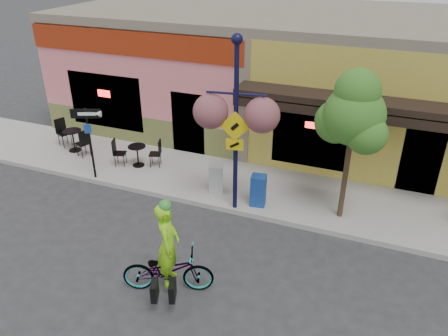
% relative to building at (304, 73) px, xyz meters
% --- Properties ---
extents(ground, '(90.00, 90.00, 0.00)m').
position_rel_building_xyz_m(ground, '(0.00, -7.50, -2.25)').
color(ground, '#2D2D30').
rests_on(ground, ground).
extents(sidewalk, '(24.00, 3.00, 0.15)m').
position_rel_building_xyz_m(sidewalk, '(0.00, -5.50, -2.17)').
color(sidewalk, '#9E9B93').
rests_on(sidewalk, ground).
extents(curb, '(24.00, 0.12, 0.15)m').
position_rel_building_xyz_m(curb, '(0.00, -6.95, -2.17)').
color(curb, '#A8A59E').
rests_on(curb, ground).
extents(building, '(18.20, 8.20, 4.50)m').
position_rel_building_xyz_m(building, '(0.00, 0.00, 0.00)').
color(building, '#E4707A').
rests_on(building, ground).
extents(bicycle, '(2.07, 1.32, 1.03)m').
position_rel_building_xyz_m(bicycle, '(-0.52, -10.26, -1.74)').
color(bicycle, maroon).
rests_on(bicycle, ground).
extents(cyclist_rider, '(0.68, 0.82, 1.93)m').
position_rel_building_xyz_m(cyclist_rider, '(-0.47, -10.26, -1.29)').
color(cyclist_rider, '#91E918').
rests_on(cyclist_rider, ground).
extents(lamp_post, '(1.60, 0.85, 4.75)m').
position_rel_building_xyz_m(lamp_post, '(-0.26, -6.85, 0.28)').
color(lamp_post, '#111137').
rests_on(lamp_post, sidewalk).
extents(one_way_sign, '(0.88, 0.50, 2.28)m').
position_rel_building_xyz_m(one_way_sign, '(-4.94, -6.85, -0.96)').
color(one_way_sign, black).
rests_on(one_way_sign, sidewalk).
extents(cafe_set_left, '(1.87, 1.40, 1.01)m').
position_rel_building_xyz_m(cafe_set_left, '(-6.81, -5.49, -1.60)').
color(cafe_set_left, black).
rests_on(cafe_set_left, sidewalk).
extents(cafe_set_right, '(1.71, 1.24, 0.92)m').
position_rel_building_xyz_m(cafe_set_right, '(-4.10, -5.66, -1.64)').
color(cafe_set_right, black).
rests_on(cafe_set_right, sidewalk).
extents(newspaper_box_blue, '(0.46, 0.42, 0.91)m').
position_rel_building_xyz_m(newspaper_box_blue, '(0.30, -6.49, -1.64)').
color(newspaper_box_blue, navy).
rests_on(newspaper_box_blue, sidewalk).
extents(newspaper_box_grey, '(0.50, 0.48, 0.86)m').
position_rel_building_xyz_m(newspaper_box_grey, '(-1.08, -6.25, -1.67)').
color(newspaper_box_grey, '#B3B3B3').
rests_on(newspaper_box_grey, sidewalk).
extents(street_tree, '(1.90, 1.90, 4.09)m').
position_rel_building_xyz_m(street_tree, '(2.54, -6.20, -0.06)').
color(street_tree, '#3D7A26').
rests_on(street_tree, sidewalk).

